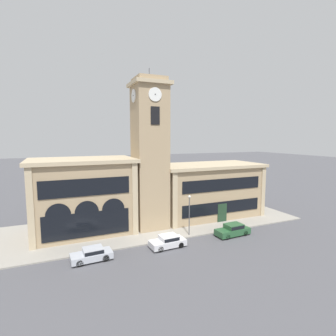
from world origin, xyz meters
TOP-DOWN VIEW (x-y plane):
  - ground_plane at (0.00, 0.00)m, footprint 300.00×300.00m
  - sidewalk_kerb at (0.00, 6.55)m, footprint 44.21×13.10m
  - clock_tower at (-0.00, 5.49)m, footprint 4.84×4.84m
  - town_hall_left_wing at (-8.50, 7.22)m, footprint 12.96×8.38m
  - town_hall_right_wing at (10.24, 7.23)m, footprint 16.43×8.38m
  - parked_car_near at (-8.62, -1.42)m, footprint 4.11×2.01m
  - parked_car_mid at (-0.35, -1.42)m, footprint 4.13×2.11m
  - parked_car_far at (8.56, -1.42)m, footprint 4.56×2.01m
  - street_lamp at (3.43, 0.66)m, footprint 0.36×0.36m

SIDE VIEW (x-z plane):
  - ground_plane at x=0.00m, z-range 0.00..0.00m
  - sidewalk_kerb at x=0.00m, z-range 0.00..0.15m
  - parked_car_near at x=-8.62m, z-range 0.04..1.34m
  - parked_car_mid at x=-0.35m, z-range 0.03..1.38m
  - parked_car_far at x=8.56m, z-range 0.03..1.51m
  - street_lamp at x=3.43m, z-range 1.00..6.05m
  - town_hall_right_wing at x=10.24m, z-range 0.03..8.23m
  - town_hall_left_wing at x=-8.50m, z-range 0.03..9.66m
  - clock_tower at x=0.00m, z-range -0.55..20.58m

